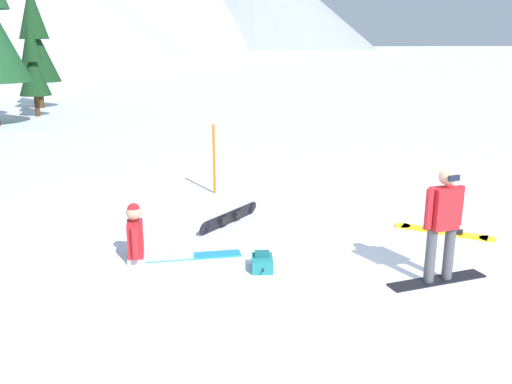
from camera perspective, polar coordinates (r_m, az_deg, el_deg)
The scene contains 9 objects.
ground_plane at distance 8.34m, azimuth 11.20°, elevation -8.77°, with size 800.00×800.00×0.00m, color silver.
snowboarder_foreground at distance 8.15m, azimuth 19.17°, elevation -3.15°, with size 1.58×0.34×1.71m.
snowboarder_midground at distance 8.82m, azimuth -11.47°, elevation -5.07°, with size 1.86×0.79×0.97m.
loose_snowboard_near_right at distance 10.39m, azimuth -2.77°, elevation -2.72°, with size 1.53×1.07×0.27m.
loose_snowboard_far_spare at distance 10.55m, azimuth 19.26°, elevation -3.98°, with size 1.39×1.58×0.09m.
backpack_teal at distance 8.39m, azimuth 0.66°, elevation -7.48°, with size 0.45×0.55×0.26m.
trail_marker_pole at distance 12.40m, azimuth -4.46°, elevation 3.47°, with size 0.06×0.06×1.61m, color orange.
pine_tree_leaning at distance 27.69m, azimuth -22.59°, elevation 12.39°, with size 1.43×1.43×4.44m.
pine_tree_short at distance 31.28m, azimuth -22.39°, elevation 14.47°, with size 2.29×2.29×6.25m.
Camera 1 is at (-4.28, -6.30, 3.40)m, focal length 37.75 mm.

